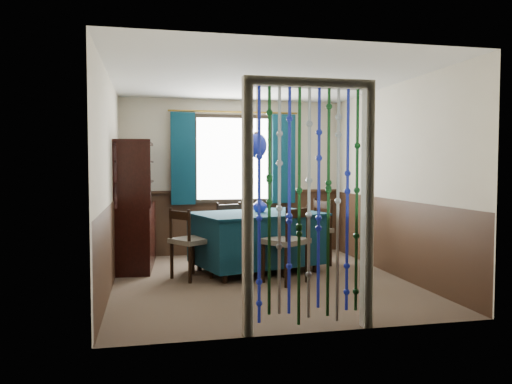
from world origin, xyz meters
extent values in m
plane|color=brown|center=(0.00, 0.00, 0.00)|extent=(4.00, 4.00, 0.00)
plane|color=silver|center=(0.00, 0.00, 2.50)|extent=(4.00, 4.00, 0.00)
plane|color=beige|center=(0.00, 2.00, 1.25)|extent=(3.60, 0.00, 3.60)
plane|color=beige|center=(0.00, -2.00, 1.25)|extent=(3.60, 0.00, 3.60)
plane|color=beige|center=(-1.80, 0.00, 1.25)|extent=(0.00, 4.00, 4.00)
plane|color=beige|center=(1.80, 0.00, 1.25)|extent=(0.00, 4.00, 4.00)
plane|color=#362114|center=(0.00, 1.99, 0.50)|extent=(3.60, 0.00, 3.60)
plane|color=#362114|center=(0.00, -1.99, 0.50)|extent=(3.60, 0.00, 3.60)
plane|color=#362114|center=(-1.79, 0.00, 0.50)|extent=(0.00, 4.00, 4.00)
plane|color=#362114|center=(1.79, 0.00, 0.50)|extent=(0.00, 4.00, 4.00)
cube|color=black|center=(0.00, 1.95, 1.55)|extent=(1.32, 0.12, 1.42)
cube|color=#0B2D3D|center=(0.08, 0.55, 0.45)|extent=(1.85, 1.50, 0.65)
cube|color=#0B2D3D|center=(0.08, 0.55, 0.79)|extent=(1.92, 1.57, 0.03)
cylinder|color=black|center=(-0.45, -0.04, 0.07)|extent=(0.07, 0.07, 0.14)
cylinder|color=black|center=(0.84, 0.34, 0.07)|extent=(0.07, 0.07, 0.14)
cylinder|color=black|center=(-0.68, 0.76, 0.07)|extent=(0.07, 0.07, 0.14)
cylinder|color=black|center=(0.61, 1.13, 0.07)|extent=(0.07, 0.07, 0.14)
cylinder|color=black|center=(0.22, -0.43, 0.24)|extent=(0.05, 0.05, 0.48)
cylinder|color=black|center=(0.55, -0.21, 0.24)|extent=(0.05, 0.05, 0.48)
cylinder|color=black|center=(0.01, -0.12, 0.24)|extent=(0.05, 0.05, 0.48)
cylinder|color=black|center=(0.34, 0.10, 0.24)|extent=(0.05, 0.05, 0.48)
cube|color=#5B5549|center=(0.28, -0.16, 0.52)|extent=(0.64, 0.64, 0.06)
cube|color=black|center=(0.39, -0.32, 0.87)|extent=(0.36, 0.26, 0.11)
cylinder|color=black|center=(0.23, -0.43, 0.72)|extent=(0.04, 0.04, 0.47)
cylinder|color=black|center=(0.55, -0.21, 0.72)|extent=(0.04, 0.04, 0.47)
cylinder|color=black|center=(0.01, 1.44, 0.22)|extent=(0.04, 0.04, 0.45)
cylinder|color=black|center=(-0.34, 1.37, 0.22)|extent=(0.04, 0.04, 0.45)
cylinder|color=black|center=(0.08, 1.11, 0.22)|extent=(0.04, 0.04, 0.45)
cylinder|color=black|center=(-0.27, 1.04, 0.22)|extent=(0.04, 0.04, 0.45)
cube|color=#5B5549|center=(-0.13, 1.24, 0.48)|extent=(0.51, 0.50, 0.06)
cube|color=black|center=(-0.17, 1.41, 0.80)|extent=(0.38, 0.12, 0.10)
cylinder|color=black|center=(0.01, 1.45, 0.67)|extent=(0.04, 0.04, 0.44)
cylinder|color=black|center=(-0.34, 1.38, 0.67)|extent=(0.04, 0.04, 0.44)
cylinder|color=black|center=(-1.07, 0.35, 0.23)|extent=(0.04, 0.04, 0.46)
cylinder|color=black|center=(-0.87, 0.05, 0.23)|extent=(0.04, 0.04, 0.46)
cylinder|color=black|center=(-0.79, 0.54, 0.23)|extent=(0.04, 0.04, 0.46)
cylinder|color=black|center=(-0.58, 0.24, 0.23)|extent=(0.04, 0.04, 0.46)
cube|color=#5B5549|center=(-0.83, 0.29, 0.49)|extent=(0.60, 0.61, 0.06)
cube|color=black|center=(-0.98, 0.19, 0.82)|extent=(0.25, 0.34, 0.10)
cylinder|color=black|center=(-1.08, 0.34, 0.68)|extent=(0.04, 0.04, 0.45)
cylinder|color=black|center=(-0.88, 0.04, 0.68)|extent=(0.04, 0.04, 0.45)
cylinder|color=black|center=(1.18, 0.67, 0.24)|extent=(0.05, 0.05, 0.48)
cylinder|color=black|center=(1.07, 1.04, 0.24)|extent=(0.05, 0.05, 0.48)
cylinder|color=black|center=(0.83, 0.56, 0.24)|extent=(0.05, 0.05, 0.48)
cylinder|color=black|center=(0.71, 0.94, 0.24)|extent=(0.05, 0.05, 0.48)
cube|color=#5B5549|center=(0.95, 0.80, 0.51)|extent=(0.57, 0.58, 0.06)
cube|color=black|center=(1.14, 0.86, 0.87)|extent=(0.16, 0.41, 0.11)
cylinder|color=black|center=(1.19, 0.67, 0.72)|extent=(0.04, 0.04, 0.47)
cylinder|color=black|center=(1.08, 1.05, 0.72)|extent=(0.04, 0.04, 0.47)
cube|color=black|center=(-1.53, 1.20, 0.44)|extent=(0.56, 1.39, 0.89)
cube|color=black|center=(-1.53, 0.55, 1.33)|extent=(0.42, 0.08, 0.89)
cube|color=black|center=(-1.53, 1.85, 1.33)|extent=(0.42, 0.08, 0.89)
cube|color=black|center=(-1.53, 1.20, 1.76)|extent=(0.51, 1.39, 0.04)
cube|color=black|center=(-1.75, 1.20, 1.33)|extent=(0.12, 1.34, 0.89)
cube|color=black|center=(-1.50, 1.20, 1.20)|extent=(0.46, 1.30, 0.02)
cube|color=black|center=(-1.50, 1.20, 1.50)|extent=(0.46, 1.30, 0.02)
cylinder|color=olive|center=(0.08, 0.55, 2.10)|extent=(0.01, 0.01, 0.79)
ellipsoid|color=#17239F|center=(0.08, 0.55, 1.71)|extent=(0.27, 0.27, 0.33)
cylinder|color=olive|center=(0.08, 0.55, 1.87)|extent=(0.08, 0.08, 0.03)
imported|color=#17239F|center=(0.13, 0.62, 0.89)|extent=(0.23, 0.23, 0.19)
imported|color=beige|center=(-1.48, 0.94, 1.24)|extent=(0.23, 0.23, 0.05)
imported|color=beige|center=(-1.48, 1.55, 0.98)|extent=(0.19, 0.19, 0.18)
camera|label=1|loc=(-1.34, -6.03, 1.44)|focal=35.00mm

